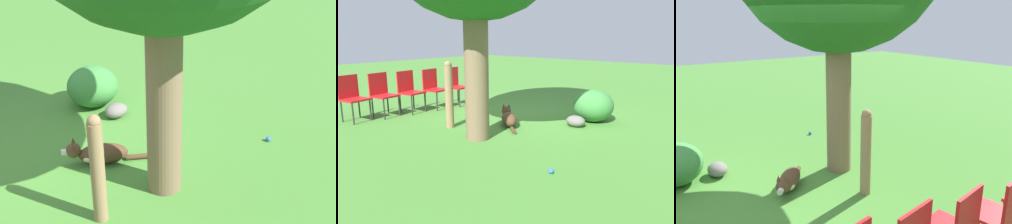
{
  "view_description": "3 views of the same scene",
  "coord_description": "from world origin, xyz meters",
  "views": [
    {
      "loc": [
        3.05,
        4.02,
        3.19
      ],
      "look_at": [
        -0.35,
        1.19,
        0.96
      ],
      "focal_mm": 50.0,
      "sensor_mm": 36.0,
      "label": 1
    },
    {
      "loc": [
        -4.0,
        4.8,
        1.68
      ],
      "look_at": [
        -0.26,
        0.37,
        0.29
      ],
      "focal_mm": 35.0,
      "sensor_mm": 36.0,
      "label": 2
    },
    {
      "loc": [
        3.71,
        -1.57,
        2.35
      ],
      "look_at": [
        -0.19,
        1.17,
        0.99
      ],
      "focal_mm": 35.0,
      "sensor_mm": 36.0,
      "label": 3
    }
  ],
  "objects": [
    {
      "name": "ground_plane",
      "position": [
        0.0,
        0.0,
        0.0
      ],
      "size": [
        30.0,
        30.0,
        0.0
      ],
      "primitive_type": "plane",
      "color": "#478433"
    },
    {
      "name": "dog",
      "position": [
        -0.19,
        0.21,
        0.13
      ],
      "size": [
        0.85,
        0.75,
        0.35
      ],
      "rotation": [
        0.0,
        0.0,
        5.57
      ],
      "color": "#513823",
      "rests_on": "ground_plane"
    },
    {
      "name": "fence_post",
      "position": [
        0.53,
        1.02,
        0.62
      ],
      "size": [
        0.15,
        0.15,
        1.22
      ],
      "color": "#937551",
      "rests_on": "ground_plane"
    },
    {
      "name": "tennis_ball",
      "position": [
        -2.0,
        1.57,
        0.03
      ],
      "size": [
        0.07,
        0.07,
        0.07
      ],
      "color": "blue",
      "rests_on": "ground_plane"
    },
    {
      "name": "garden_rock",
      "position": [
        -1.2,
        -0.52,
        0.1
      ],
      "size": [
        0.36,
        0.29,
        0.21
      ],
      "color": "slate",
      "rests_on": "ground_plane"
    },
    {
      "name": "low_shrub",
      "position": [
        -1.27,
        -1.08,
        0.31
      ],
      "size": [
        0.78,
        0.78,
        0.62
      ],
      "color": "#3D843D",
      "rests_on": "ground_plane"
    }
  ]
}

